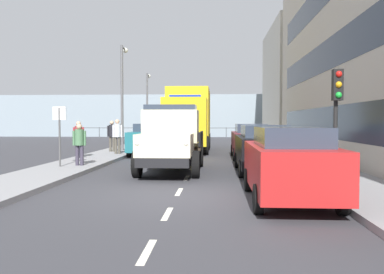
# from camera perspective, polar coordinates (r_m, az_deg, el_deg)

# --- Properties ---
(ground_plane) EXTENTS (80.00, 80.00, 0.00)m
(ground_plane) POSITION_cam_1_polar(r_m,az_deg,el_deg) (22.29, 1.08, -2.47)
(ground_plane) COLOR #38383D
(sidewalk_left) EXTENTS (2.29, 42.23, 0.15)m
(sidewalk_left) POSITION_cam_1_polar(r_m,az_deg,el_deg) (22.58, 13.17, -2.28)
(sidewalk_left) COLOR gray
(sidewalk_left) RESTS_ON ground_plane
(sidewalk_right) EXTENTS (2.29, 42.23, 0.15)m
(sidewalk_right) POSITION_cam_1_polar(r_m,az_deg,el_deg) (22.99, -10.80, -2.17)
(sidewalk_right) COLOR gray
(sidewalk_right) RESTS_ON ground_plane
(road_centreline_markings) EXTENTS (0.12, 36.81, 0.01)m
(road_centreline_markings) POSITION_cam_1_polar(r_m,az_deg,el_deg) (20.86, 0.90, -2.78)
(road_centreline_markings) COLOR silver
(road_centreline_markings) RESTS_ON ground_plane
(building_far_block) EXTENTS (7.92, 11.75, 10.47)m
(building_far_block) POSITION_cam_1_polar(r_m,az_deg,el_deg) (38.23, 17.14, 7.27)
(building_far_block) COLOR beige
(building_far_block) RESTS_ON ground_plane
(sea_horizon) EXTENTS (80.00, 0.80, 5.00)m
(sea_horizon) POSITION_cam_1_polar(r_m,az_deg,el_deg) (46.32, 2.41, 3.10)
(sea_horizon) COLOR #84939E
(sea_horizon) RESTS_ON ground_plane
(seawall_railing) EXTENTS (28.08, 0.08, 1.20)m
(seawall_railing) POSITION_cam_1_polar(r_m,az_deg,el_deg) (42.73, 2.30, 1.04)
(seawall_railing) COLOR #4C5156
(seawall_railing) RESTS_ON ground_plane
(truck_vintage_cream) EXTENTS (2.17, 5.64, 2.43)m
(truck_vintage_cream) POSITION_cam_1_polar(r_m,az_deg,el_deg) (14.14, -3.07, -0.44)
(truck_vintage_cream) COLOR black
(truck_vintage_cream) RESTS_ON ground_plane
(lorry_cargo_yellow) EXTENTS (2.58, 8.20, 3.87)m
(lorry_cargo_yellow) POSITION_cam_1_polar(r_m,az_deg,el_deg) (24.46, -0.46, 2.82)
(lorry_cargo_yellow) COLOR gold
(lorry_cargo_yellow) RESTS_ON ground_plane
(car_red_kerbside_near) EXTENTS (1.83, 4.14, 1.72)m
(car_red_kerbside_near) POSITION_cam_1_polar(r_m,az_deg,el_deg) (9.31, 13.85, -3.67)
(car_red_kerbside_near) COLOR #B21E1E
(car_red_kerbside_near) RESTS_ON ground_plane
(car_black_kerbside_1) EXTENTS (1.87, 4.51, 1.72)m
(car_black_kerbside_1) POSITION_cam_1_polar(r_m,az_deg,el_deg) (14.39, 10.21, -1.54)
(car_black_kerbside_1) COLOR black
(car_black_kerbside_1) RESTS_ON ground_plane
(car_maroon_kerbside_2) EXTENTS (1.80, 4.54, 1.72)m
(car_maroon_kerbside_2) POSITION_cam_1_polar(r_m,az_deg,el_deg) (19.73, 8.42, -0.50)
(car_maroon_kerbside_2) COLOR maroon
(car_maroon_kerbside_2) RESTS_ON ground_plane
(car_teal_oppositeside_0) EXTENTS (1.83, 4.36, 1.72)m
(car_teal_oppositeside_0) POSITION_cam_1_polar(r_m,az_deg,el_deg) (21.42, -6.11, -0.27)
(car_teal_oppositeside_0) COLOR #1E6670
(car_teal_oppositeside_0) RESTS_ON ground_plane
(pedestrian_couple_a) EXTENTS (0.53, 0.34, 1.60)m
(pedestrian_couple_a) POSITION_cam_1_polar(r_m,az_deg,el_deg) (15.71, -16.02, -0.58)
(pedestrian_couple_a) COLOR #383342
(pedestrian_couple_a) RESTS_ON sidewalk_right
(pedestrian_strolling) EXTENTS (0.53, 0.34, 1.71)m
(pedestrian_strolling) POSITION_cam_1_polar(r_m,az_deg,el_deg) (19.03, -16.11, 0.11)
(pedestrian_strolling) COLOR black
(pedestrian_strolling) RESTS_ON sidewalk_right
(pedestrian_by_lamp) EXTENTS (0.53, 0.34, 1.81)m
(pedestrian_by_lamp) POSITION_cam_1_polar(r_m,az_deg,el_deg) (20.87, -10.76, 0.52)
(pedestrian_by_lamp) COLOR #4C473D
(pedestrian_by_lamp) RESTS_ON sidewalk_right
(pedestrian_near_railing) EXTENTS (0.53, 0.34, 1.73)m
(pedestrian_near_railing) POSITION_cam_1_polar(r_m,az_deg,el_deg) (22.52, -11.54, 0.52)
(pedestrian_near_railing) COLOR #4C473D
(pedestrian_near_railing) RESTS_ON sidewalk_right
(traffic_light_near) EXTENTS (0.28, 0.41, 3.20)m
(traffic_light_near) POSITION_cam_1_polar(r_m,az_deg,el_deg) (12.19, 20.26, 5.07)
(traffic_light_near) COLOR black
(traffic_light_near) RESTS_ON sidewalk_left
(lamp_post_promenade) EXTENTS (0.32, 1.14, 6.15)m
(lamp_post_promenade) POSITION_cam_1_polar(r_m,az_deg,el_deg) (23.71, -10.03, 7.07)
(lamp_post_promenade) COLOR #59595B
(lamp_post_promenade) RESTS_ON sidewalk_right
(lamp_post_far) EXTENTS (0.32, 1.14, 5.75)m
(lamp_post_far) POSITION_cam_1_polar(r_m,az_deg,el_deg) (33.64, -6.47, 5.31)
(lamp_post_far) COLOR #59595B
(lamp_post_far) RESTS_ON sidewalk_right
(street_sign) EXTENTS (0.50, 0.07, 2.25)m
(street_sign) POSITION_cam_1_polar(r_m,az_deg,el_deg) (15.53, -18.65, 1.55)
(street_sign) COLOR #4C4C4C
(street_sign) RESTS_ON sidewalk_right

